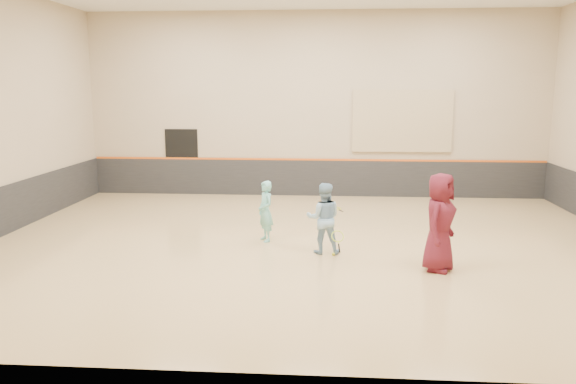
# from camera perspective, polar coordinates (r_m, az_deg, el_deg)

# --- Properties ---
(room) EXTENTS (15.04, 12.04, 6.22)m
(room) POSITION_cam_1_polar(r_m,az_deg,el_deg) (12.82, 2.11, -1.84)
(room) COLOR tan
(room) RESTS_ON ground
(wainscot_back) EXTENTS (14.90, 0.04, 1.20)m
(wainscot_back) POSITION_cam_1_polar(r_m,az_deg,el_deg) (18.72, 2.77, 1.43)
(wainscot_back) COLOR #232326
(wainscot_back) RESTS_ON floor
(accent_stripe) EXTENTS (14.90, 0.03, 0.06)m
(accent_stripe) POSITION_cam_1_polar(r_m,az_deg,el_deg) (18.62, 2.79, 3.31)
(accent_stripe) COLOR #D85914
(accent_stripe) RESTS_ON wall_back
(acoustic_panel) EXTENTS (3.20, 0.08, 2.00)m
(acoustic_panel) POSITION_cam_1_polar(r_m,az_deg,el_deg) (18.64, 11.53, 7.07)
(acoustic_panel) COLOR tan
(acoustic_panel) RESTS_ON wall_back
(doorway) EXTENTS (1.10, 0.05, 2.20)m
(doorway) POSITION_cam_1_polar(r_m,az_deg,el_deg) (19.30, -10.71, 3.03)
(doorway) COLOR black
(doorway) RESTS_ON floor
(girl) EXTENTS (0.55, 0.62, 1.43)m
(girl) POSITION_cam_1_polar(r_m,az_deg,el_deg) (13.14, -2.30, -1.96)
(girl) COLOR #7AD3D0
(girl) RESTS_ON floor
(instructor) EXTENTS (0.77, 0.61, 1.55)m
(instructor) POSITION_cam_1_polar(r_m,az_deg,el_deg) (12.19, 3.64, -2.67)
(instructor) COLOR #88B3D3
(instructor) RESTS_ON floor
(young_man) EXTENTS (1.00, 1.13, 1.94)m
(young_man) POSITION_cam_1_polar(r_m,az_deg,el_deg) (11.37, 15.15, -2.99)
(young_man) COLOR #581422
(young_man) RESTS_ON floor
(held_racket) EXTENTS (0.40, 0.40, 0.50)m
(held_racket) POSITION_cam_1_polar(r_m,az_deg,el_deg) (11.94, 5.06, -4.51)
(held_racket) COLOR #C4E632
(held_racket) RESTS_ON instructor
(spare_racket) EXTENTS (0.70, 0.70, 0.06)m
(spare_racket) POSITION_cam_1_polar(r_m,az_deg,el_deg) (16.80, 4.88, -1.62)
(spare_racket) COLOR #B1C02A
(spare_racket) RESTS_ON floor
(ball_under_racket) EXTENTS (0.07, 0.07, 0.07)m
(ball_under_racket) POSITION_cam_1_polar(r_m,az_deg,el_deg) (12.18, 4.63, -6.31)
(ball_under_racket) COLOR yellow
(ball_under_racket) RESTS_ON floor
(ball_in_hand) EXTENTS (0.07, 0.07, 0.07)m
(ball_in_hand) POSITION_cam_1_polar(r_m,az_deg,el_deg) (11.10, 15.75, -2.04)
(ball_in_hand) COLOR #CEE735
(ball_in_hand) RESTS_ON young_man
(ball_beside_spare) EXTENTS (0.07, 0.07, 0.07)m
(ball_beside_spare) POSITION_cam_1_polar(r_m,az_deg,el_deg) (16.42, -2.85, -1.87)
(ball_beside_spare) COLOR #B9D030
(ball_beside_spare) RESTS_ON floor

